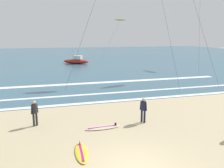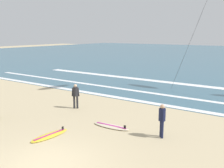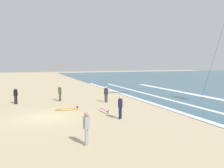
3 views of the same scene
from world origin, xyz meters
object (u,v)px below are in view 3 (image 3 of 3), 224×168
at_px(surfer_mid_group, 60,92).
at_px(surfboard_left_pile, 104,111).
at_px(surfer_foreground_main, 120,105).
at_px(surfer_left_near, 106,93).
at_px(surfboard_foreground_flat, 68,109).
at_px(surfer_left_far, 16,94).
at_px(surfer_right_near, 86,125).

xyz_separation_m(surfer_mid_group, surfboard_left_pile, (6.16, 2.68, -0.91)).
bearing_deg(surfer_foreground_main, surfer_left_near, 168.99).
bearing_deg(surfboard_left_pile, surfboard_foreground_flat, -121.95).
bearing_deg(surfer_mid_group, surfer_left_far, -87.90).
relative_size(surfer_left_near, surfboard_foreground_flat, 0.75).
distance_m(surfer_foreground_main, surfer_right_near, 5.31).
height_order(surfer_foreground_main, surfer_mid_group, same).
bearing_deg(surfer_right_near, surfboard_left_pile, 154.36).
bearing_deg(surfboard_foreground_flat, surfer_left_far, -136.19).
bearing_deg(surfer_foreground_main, surfer_left_far, -140.92).
relative_size(surfer_foreground_main, surfer_mid_group, 1.00).
height_order(surfer_left_far, surfboard_foreground_flat, surfer_left_far).
bearing_deg(surfer_right_near, surfer_mid_group, 177.56).
distance_m(surfer_mid_group, surfboard_left_pile, 6.78).
distance_m(surfer_left_near, surfer_mid_group, 4.78).
relative_size(surfer_left_far, surfboard_foreground_flat, 0.75).
height_order(surfer_right_near, surfer_mid_group, same).
distance_m(surfer_right_near, surfer_mid_group, 12.90).
bearing_deg(surfboard_foreground_flat, surfer_foreground_main, 33.71).
xyz_separation_m(surfer_left_near, surfer_mid_group, (-2.28, -4.20, 0.00)).
bearing_deg(surfboard_foreground_flat, surfboard_left_pile, 58.05).
relative_size(surfer_left_far, surfer_left_near, 1.00).
distance_m(surfer_right_near, surfboard_left_pile, 7.53).
distance_m(surfer_foreground_main, surfboard_foreground_flat, 5.35).
bearing_deg(surfer_right_near, surfer_left_near, 155.87).
bearing_deg(surfer_foreground_main, surfboard_foreground_flat, -146.29).
height_order(surfer_foreground_main, surfboard_foreground_flat, surfer_foreground_main).
relative_size(surfer_left_near, surfboard_left_pile, 0.75).
xyz_separation_m(surfer_foreground_main, surfboard_foreground_flat, (-4.39, -2.93, -0.91)).
height_order(surfer_mid_group, surfboard_left_pile, surfer_mid_group).
bearing_deg(surfer_left_near, surfboard_foreground_flat, -62.43).
height_order(surfer_left_far, surfer_foreground_main, same).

